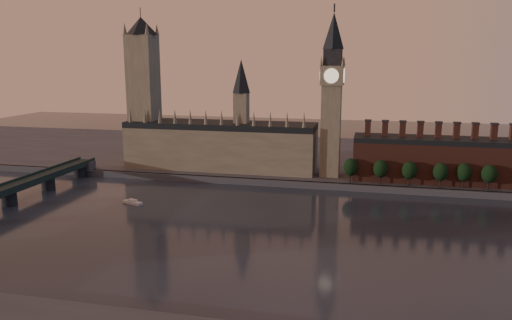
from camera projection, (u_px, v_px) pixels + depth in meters
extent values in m
plane|color=black|center=(285.00, 239.00, 220.86)|extent=(900.00, 900.00, 0.00)
cube|color=#4D4D53|center=(310.00, 185.00, 306.38)|extent=(900.00, 4.00, 4.00)
cube|color=#4D4D53|center=(324.00, 157.00, 392.31)|extent=(900.00, 180.00, 4.00)
cube|color=gray|center=(220.00, 148.00, 341.40)|extent=(130.00, 30.00, 28.00)
cube|color=black|center=(220.00, 125.00, 338.21)|extent=(130.00, 30.00, 4.00)
cube|color=gray|center=(241.00, 111.00, 332.90)|extent=(9.00, 9.00, 24.00)
cone|color=black|center=(241.00, 76.00, 328.31)|extent=(12.00, 12.00, 22.00)
cone|color=gray|center=(130.00, 115.00, 336.46)|extent=(2.60, 2.60, 10.00)
cone|color=gray|center=(145.00, 115.00, 334.09)|extent=(2.60, 2.60, 10.00)
cone|color=gray|center=(160.00, 116.00, 331.72)|extent=(2.60, 2.60, 10.00)
cone|color=gray|center=(175.00, 116.00, 329.36)|extent=(2.60, 2.60, 10.00)
cone|color=gray|center=(190.00, 117.00, 326.99)|extent=(2.60, 2.60, 10.00)
cone|color=gray|center=(206.00, 117.00, 324.63)|extent=(2.60, 2.60, 10.00)
cone|color=gray|center=(222.00, 117.00, 322.26)|extent=(2.60, 2.60, 10.00)
cone|color=gray|center=(238.00, 118.00, 319.89)|extent=(2.60, 2.60, 10.00)
cone|color=gray|center=(254.00, 118.00, 317.53)|extent=(2.60, 2.60, 10.00)
cone|color=gray|center=(270.00, 119.00, 315.16)|extent=(2.60, 2.60, 10.00)
cone|color=gray|center=(287.00, 119.00, 312.79)|extent=(2.60, 2.60, 10.00)
cone|color=gray|center=(304.00, 120.00, 310.43)|extent=(2.60, 2.60, 10.00)
cube|color=gray|center=(144.00, 101.00, 347.34)|extent=(18.00, 18.00, 90.00)
cone|color=black|center=(141.00, 26.00, 337.17)|extent=(24.00, 24.00, 12.00)
cylinder|color=#232326|center=(140.00, 17.00, 335.97)|extent=(0.50, 0.50, 12.00)
cone|color=gray|center=(125.00, 28.00, 331.69)|extent=(3.00, 3.00, 8.00)
cone|color=gray|center=(147.00, 28.00, 328.16)|extent=(3.00, 3.00, 8.00)
cone|color=gray|center=(136.00, 30.00, 346.97)|extent=(3.00, 3.00, 8.00)
cone|color=gray|center=(157.00, 29.00, 343.44)|extent=(3.00, 3.00, 8.00)
cube|color=gray|center=(331.00, 131.00, 317.09)|extent=(12.00, 12.00, 58.00)
cube|color=gray|center=(332.00, 75.00, 310.11)|extent=(14.00, 14.00, 12.00)
cube|color=#232326|center=(333.00, 57.00, 307.91)|extent=(11.00, 11.00, 10.00)
cone|color=black|center=(334.00, 31.00, 304.72)|extent=(13.00, 13.00, 22.00)
cylinder|color=#232326|center=(334.00, 8.00, 302.02)|extent=(1.00, 1.00, 5.00)
cylinder|color=beige|center=(331.00, 76.00, 303.23)|extent=(9.00, 0.50, 9.00)
cylinder|color=beige|center=(333.00, 75.00, 316.98)|extent=(9.00, 0.50, 9.00)
cylinder|color=beige|center=(321.00, 75.00, 311.69)|extent=(0.50, 9.00, 9.00)
cylinder|color=beige|center=(344.00, 76.00, 308.52)|extent=(0.50, 9.00, 9.00)
cone|color=gray|center=(321.00, 61.00, 303.54)|extent=(2.00, 2.00, 6.00)
cone|color=gray|center=(343.00, 61.00, 300.67)|extent=(2.00, 2.00, 6.00)
cone|color=gray|center=(323.00, 61.00, 315.95)|extent=(2.00, 2.00, 6.00)
cone|color=gray|center=(344.00, 61.00, 313.08)|extent=(2.00, 2.00, 6.00)
cube|color=brown|center=(445.00, 162.00, 305.04)|extent=(110.00, 25.00, 24.00)
cube|color=black|center=(447.00, 141.00, 302.35)|extent=(110.00, 25.00, 3.00)
cube|color=brown|center=(368.00, 128.00, 311.52)|extent=(3.50, 3.50, 9.00)
cube|color=#232326|center=(368.00, 120.00, 310.52)|extent=(4.20, 4.20, 1.00)
cube|color=brown|center=(385.00, 129.00, 309.21)|extent=(3.50, 3.50, 9.00)
cube|color=#232326|center=(385.00, 121.00, 308.22)|extent=(4.20, 4.20, 1.00)
cube|color=brown|center=(402.00, 129.00, 306.91)|extent=(3.50, 3.50, 9.00)
cube|color=#232326|center=(403.00, 121.00, 305.91)|extent=(4.20, 4.20, 1.00)
cube|color=brown|center=(420.00, 130.00, 304.61)|extent=(3.50, 3.50, 9.00)
cube|color=#232326|center=(421.00, 122.00, 303.61)|extent=(4.20, 4.20, 1.00)
cube|color=brown|center=(438.00, 131.00, 302.30)|extent=(3.50, 3.50, 9.00)
cube|color=#232326|center=(439.00, 122.00, 301.30)|extent=(4.20, 4.20, 1.00)
cube|color=brown|center=(457.00, 131.00, 300.00)|extent=(3.50, 3.50, 9.00)
cube|color=#232326|center=(457.00, 123.00, 299.00)|extent=(4.20, 4.20, 1.00)
cube|color=brown|center=(475.00, 132.00, 297.69)|extent=(3.50, 3.50, 9.00)
cube|color=#232326|center=(476.00, 123.00, 296.70)|extent=(4.20, 4.20, 1.00)
cube|color=brown|center=(494.00, 132.00, 295.39)|extent=(3.50, 3.50, 9.00)
cube|color=#232326|center=(495.00, 124.00, 294.39)|extent=(4.20, 4.20, 1.00)
cylinder|color=black|center=(350.00, 177.00, 304.59)|extent=(0.80, 0.80, 6.00)
ellipsoid|color=black|center=(351.00, 167.00, 303.30)|extent=(8.60, 8.60, 10.75)
cylinder|color=black|center=(380.00, 179.00, 300.24)|extent=(0.80, 0.80, 6.00)
ellipsoid|color=black|center=(380.00, 169.00, 298.94)|extent=(8.60, 8.60, 10.75)
cylinder|color=black|center=(409.00, 181.00, 296.15)|extent=(0.80, 0.80, 6.00)
ellipsoid|color=black|center=(409.00, 170.00, 294.86)|extent=(8.60, 8.60, 10.75)
cylinder|color=black|center=(440.00, 183.00, 292.20)|extent=(0.80, 0.80, 6.00)
ellipsoid|color=black|center=(441.00, 172.00, 290.90)|extent=(8.60, 8.60, 10.75)
cylinder|color=black|center=(463.00, 183.00, 290.95)|extent=(0.80, 0.80, 6.00)
ellipsoid|color=black|center=(464.00, 172.00, 289.65)|extent=(8.60, 8.60, 10.75)
cylinder|color=black|center=(488.00, 185.00, 286.99)|extent=(0.80, 0.80, 6.00)
ellipsoid|color=black|center=(489.00, 174.00, 285.70)|extent=(8.60, 8.60, 10.75)
cube|color=#4D4D53|center=(83.00, 165.00, 339.57)|extent=(14.00, 8.00, 6.00)
cylinder|color=#232326|center=(9.00, 198.00, 270.50)|extent=(8.00, 8.00, 7.75)
cylinder|color=#232326|center=(48.00, 183.00, 302.96)|extent=(8.00, 8.00, 7.75)
cylinder|color=#232326|center=(80.00, 171.00, 335.42)|extent=(8.00, 8.00, 7.75)
cube|color=silver|center=(133.00, 202.00, 274.01)|extent=(12.64, 7.30, 1.39)
cube|color=silver|center=(133.00, 200.00, 273.77)|extent=(5.79, 4.18, 1.04)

